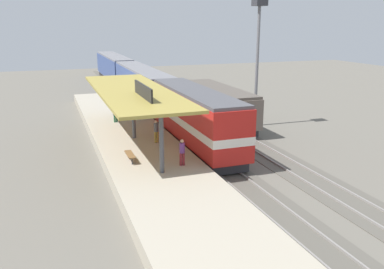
% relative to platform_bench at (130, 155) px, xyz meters
% --- Properties ---
extents(ground_plane, '(120.00, 120.00, 0.00)m').
position_rel_platform_bench_xyz_m(ground_plane, '(8.00, 5.34, -1.34)').
color(ground_plane, '#666056').
extents(track_near, '(3.20, 110.00, 0.16)m').
position_rel_platform_bench_xyz_m(track_near, '(6.00, 5.34, -1.31)').
color(track_near, '#565249').
rests_on(track_near, ground).
extents(track_far, '(3.20, 110.00, 0.16)m').
position_rel_platform_bench_xyz_m(track_far, '(10.60, 5.34, -1.31)').
color(track_far, '#565249').
rests_on(track_far, ground).
extents(platform, '(6.00, 44.00, 0.90)m').
position_rel_platform_bench_xyz_m(platform, '(1.40, 5.34, -0.89)').
color(platform, '#A89E89').
rests_on(platform, ground).
extents(station_canopy, '(5.20, 18.00, 4.70)m').
position_rel_platform_bench_xyz_m(station_canopy, '(1.40, 5.25, 3.19)').
color(station_canopy, '#47474C').
rests_on(station_canopy, platform).
extents(platform_bench, '(0.44, 1.70, 0.50)m').
position_rel_platform_bench_xyz_m(platform_bench, '(0.00, 0.00, 0.00)').
color(platform_bench, '#333338').
rests_on(platform_bench, platform).
extents(locomotive, '(2.93, 14.43, 4.44)m').
position_rel_platform_bench_xyz_m(locomotive, '(6.00, 4.21, 1.07)').
color(locomotive, '#28282D').
rests_on(locomotive, track_near).
extents(passenger_carriage_front, '(2.90, 20.00, 4.24)m').
position_rel_platform_bench_xyz_m(passenger_carriage_front, '(6.00, 22.21, 0.97)').
color(passenger_carriage_front, '#28282D').
rests_on(passenger_carriage_front, track_near).
extents(passenger_carriage_rear, '(2.90, 20.00, 4.24)m').
position_rel_platform_bench_xyz_m(passenger_carriage_rear, '(6.00, 43.01, 0.97)').
color(passenger_carriage_rear, '#28282D').
rests_on(passenger_carriage_rear, track_near).
extents(freight_car, '(2.80, 12.00, 3.54)m').
position_rel_platform_bench_xyz_m(freight_car, '(10.60, 10.04, 0.63)').
color(freight_car, '#28282D').
rests_on(freight_car, track_far).
extents(light_mast, '(1.10, 1.10, 11.70)m').
position_rel_platform_bench_xyz_m(light_mast, '(13.80, 8.76, 7.05)').
color(light_mast, slate).
rests_on(light_mast, ground).
extents(person_waiting, '(0.34, 0.34, 1.71)m').
position_rel_platform_bench_xyz_m(person_waiting, '(2.72, 3.57, 0.51)').
color(person_waiting, olive).
rests_on(person_waiting, platform).
extents(person_walking, '(0.34, 0.34, 1.71)m').
position_rel_platform_bench_xyz_m(person_walking, '(0.90, 11.01, 0.51)').
color(person_walking, '#23603D').
rests_on(person_walking, platform).
extents(person_boarding, '(0.34, 0.34, 1.71)m').
position_rel_platform_bench_xyz_m(person_boarding, '(2.91, -1.91, 0.51)').
color(person_boarding, maroon).
rests_on(person_boarding, platform).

